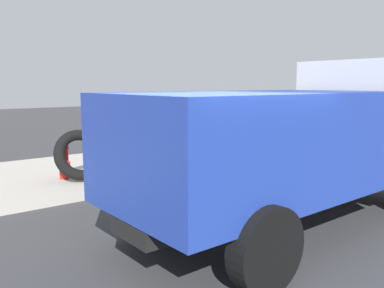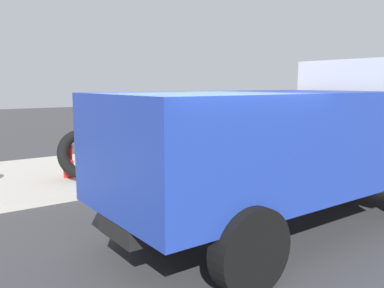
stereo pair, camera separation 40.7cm
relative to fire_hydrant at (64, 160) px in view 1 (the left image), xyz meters
The scene contains 5 objects.
ground_plane 5.70m from the fire_hydrant, 88.72° to the right, with size 80.00×80.00×0.00m, color #38383A.
sidewalk_curb 1.02m from the fire_hydrant, 81.39° to the left, with size 36.00×5.00×0.15m, color #ADA89E.
fire_hydrant is the anchor object (origin of this frame).
loose_tire 0.52m from the fire_hydrant, 57.86° to the right, with size 1.29×1.29×0.27m, color black.
dump_truck_blue 6.05m from the fire_hydrant, 65.76° to the right, with size 7.04×2.88×3.00m.
Camera 1 is at (-3.69, -4.16, 2.52)m, focal length 37.67 mm.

